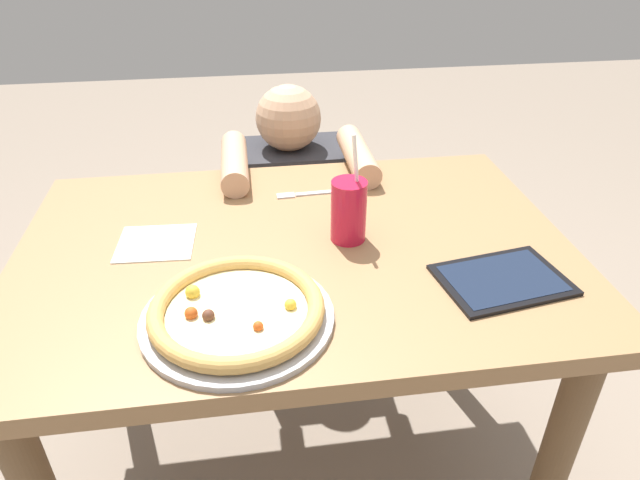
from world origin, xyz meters
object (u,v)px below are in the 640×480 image
object	(u,v)px
fork	(315,193)
tablet	(502,280)
pizza_near	(237,312)
drink_cup_colored	(349,211)
diner_seated	(292,233)

from	to	relation	value
fork	tablet	xyz separation A→B (m)	(0.31, -0.42, 0.00)
pizza_near	drink_cup_colored	size ratio (longest dim) A/B	1.42
pizza_near	tablet	xyz separation A→B (m)	(0.51, 0.04, -0.02)
pizza_near	drink_cup_colored	bearing A→B (deg)	44.95
pizza_near	fork	world-z (taller)	pizza_near
pizza_near	diner_seated	distance (m)	0.91
drink_cup_colored	diner_seated	distance (m)	0.71
drink_cup_colored	fork	xyz separation A→B (m)	(-0.04, 0.22, -0.07)
pizza_near	drink_cup_colored	world-z (taller)	drink_cup_colored
fork	tablet	distance (m)	0.52
drink_cup_colored	tablet	bearing A→B (deg)	-36.63
pizza_near	fork	xyz separation A→B (m)	(0.20, 0.46, -0.02)
drink_cup_colored	pizza_near	bearing A→B (deg)	-135.05
fork	pizza_near	bearing A→B (deg)	-113.35
tablet	diner_seated	bearing A→B (deg)	113.55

